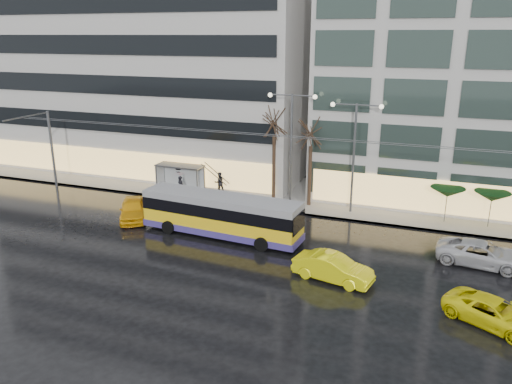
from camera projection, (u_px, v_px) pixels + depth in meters
The scene contains 20 objects.
ground at pixel (212, 254), 32.27m from camera, with size 140.00×140.00×0.00m, color black.
sidewalk at pixel (300, 194), 44.09m from camera, with size 80.00×10.00×0.15m, color gray.
kerb at pixel (284, 212), 39.67m from camera, with size 80.00×0.10×0.15m, color slate.
building_left at pixel (147, 59), 51.19m from camera, with size 34.00×14.00×22.00m, color #BBB7B3.
trolleybus at pixel (221, 216), 34.71m from camera, with size 11.66×4.86×5.34m.
catenary at pixel (267, 163), 37.74m from camera, with size 42.24×5.12×7.00m.
bus_shelter at pixel (177, 172), 44.01m from camera, with size 4.20×1.60×2.51m.
street_lamp_near at pixel (291, 134), 39.44m from camera, with size 3.96×0.36×9.03m.
street_lamp_far at pixel (354, 142), 37.86m from camera, with size 3.96×0.36×8.53m.
tree_a at pixel (274, 119), 39.79m from camera, with size 3.20×3.20×8.40m.
tree_b at pixel (311, 130), 39.18m from camera, with size 3.20×3.20×7.70m.
parasol_a at pixel (448, 192), 36.70m from camera, with size 2.50×2.50×2.65m.
parasol_b at pixel (492, 197), 35.70m from camera, with size 2.50×2.50×2.65m.
taxi_a at pixel (133, 209), 38.09m from camera, with size 1.88×4.68×1.60m, color #F2AB0C.
taxi_b at pixel (333, 268), 28.60m from camera, with size 1.61×4.62×1.52m, color #FFF70D.
taxi_c at pixel (494, 313), 24.19m from camera, with size 2.19×4.75×1.32m, color #FDF00D.
sedan_silver at pixel (482, 254), 30.51m from camera, with size 2.44×5.28×1.47m, color silver.
pedestrian_a at pixel (181, 181), 42.64m from camera, with size 1.24×1.25×2.19m.
pedestrian_b at pixel (219, 182), 44.01m from camera, with size 1.13×1.10×1.84m.
pedestrian_c at pixel (180, 177), 44.95m from camera, with size 1.25×0.86×2.11m.
Camera 1 is at (12.98, -26.70, 13.58)m, focal length 35.00 mm.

